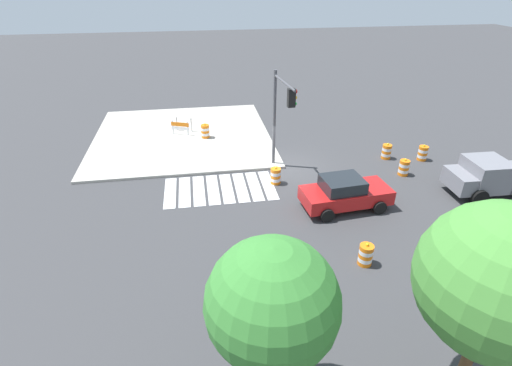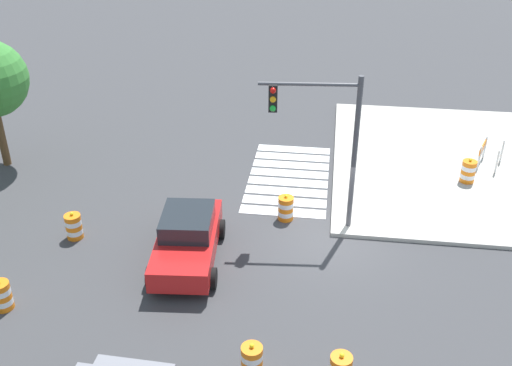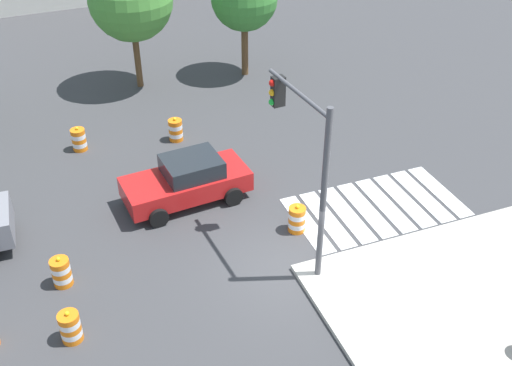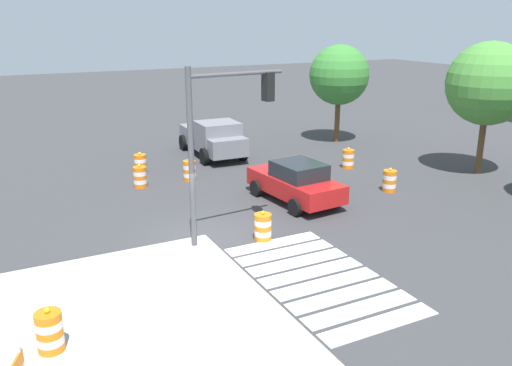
{
  "view_description": "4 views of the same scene",
  "coord_description": "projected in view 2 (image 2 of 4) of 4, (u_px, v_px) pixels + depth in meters",
  "views": [
    {
      "loc": [
        5.0,
        19.92,
        10.34
      ],
      "look_at": [
        2.24,
        3.03,
        0.88
      ],
      "focal_mm": 27.22,
      "sensor_mm": 36.0,
      "label": 1
    },
    {
      "loc": [
        -17.41,
        0.25,
        11.88
      ],
      "look_at": [
        1.89,
        2.86,
        0.87
      ],
      "focal_mm": 42.17,
      "sensor_mm": 36.0,
      "label": 2
    },
    {
      "loc": [
        -5.94,
        -12.4,
        12.57
      ],
      "look_at": [
        -0.23,
        2.31,
        1.74
      ],
      "focal_mm": 42.73,
      "sensor_mm": 36.0,
      "label": 3
    },
    {
      "loc": [
        15.1,
        -5.8,
        6.94
      ],
      "look_at": [
        -0.13,
        1.94,
        1.62
      ],
      "focal_mm": 37.17,
      "sensor_mm": 36.0,
      "label": 4
    }
  ],
  "objects": [
    {
      "name": "sidewalk_corner",
      "position": [
        477.0,
        166.0,
        25.28
      ],
      "size": [
        12.0,
        12.0,
        0.15
      ],
      "primitive_type": "cube",
      "color": "#ADA89E",
      "rests_on": "ground"
    },
    {
      "name": "ground_plane",
      "position": [
        330.0,
        237.0,
        20.84
      ],
      "size": [
        120.0,
        120.0,
        0.0
      ],
      "primitive_type": "plane",
      "color": "#38383A"
    },
    {
      "name": "traffic_barrel_near_corner",
      "position": [
        74.0,
        226.0,
        20.58
      ],
      "size": [
        0.56,
        0.56,
        1.02
      ],
      "color": "orange",
      "rests_on": "ground"
    },
    {
      "name": "construction_barricade",
      "position": [
        486.0,
        152.0,
        24.97
      ],
      "size": [
        1.44,
        1.18,
        1.0
      ],
      "color": "silver",
      "rests_on": "sidewalk_corner"
    },
    {
      "name": "traffic_light_pole",
      "position": [
        322.0,
        127.0,
        19.39
      ],
      "size": [
        0.61,
        3.28,
        5.5
      ],
      "color": "#4C4C51",
      "rests_on": "sidewalk_corner"
    },
    {
      "name": "traffic_barrel_median_near",
      "position": [
        286.0,
        208.0,
        21.61
      ],
      "size": [
        0.56,
        0.56,
        1.02
      ],
      "color": "orange",
      "rests_on": "ground"
    },
    {
      "name": "traffic_barrel_median_far",
      "position": [
        252.0,
        360.0,
        15.24
      ],
      "size": [
        0.56,
        0.56,
        1.02
      ],
      "color": "orange",
      "rests_on": "ground"
    },
    {
      "name": "traffic_barrel_lane_center",
      "position": [
        2.0,
        296.0,
        17.43
      ],
      "size": [
        0.56,
        0.56,
        1.02
      ],
      "color": "orange",
      "rests_on": "ground"
    },
    {
      "name": "sports_car",
      "position": [
        187.0,
        238.0,
        19.35
      ],
      "size": [
        4.45,
        2.43,
        1.63
      ],
      "color": "red",
      "rests_on": "ground"
    },
    {
      "name": "traffic_barrel_on_sidewalk",
      "position": [
        468.0,
        171.0,
        23.73
      ],
      "size": [
        0.56,
        0.56,
        1.02
      ],
      "color": "orange",
      "rests_on": "sidewalk_corner"
    },
    {
      "name": "crosswalk_stripes",
      "position": [
        289.0,
        178.0,
        24.49
      ],
      "size": [
        5.85,
        3.2,
        0.02
      ],
      "color": "silver",
      "rests_on": "ground"
    }
  ]
}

